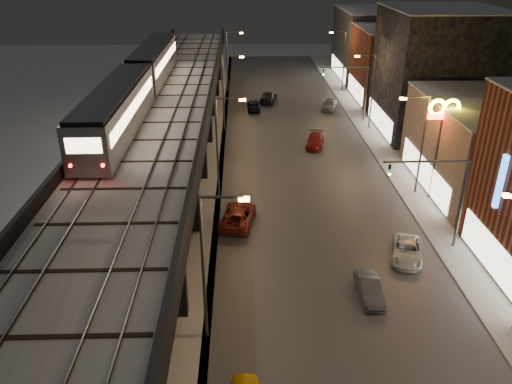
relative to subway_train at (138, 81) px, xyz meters
name	(u,v)px	position (x,y,z in m)	size (l,w,h in m)	color
road_surface	(305,176)	(16.00, -4.10, -8.41)	(17.00, 120.00, 0.06)	#46474D
sidewalk_right	(407,175)	(26.00, -4.10, -8.37)	(4.00, 120.00, 0.14)	#9FA1A8
under_viaduct_pavement	(166,178)	(2.50, -4.10, -8.41)	(11.00, 120.00, 0.06)	#9FA1A8
elevated_viaduct	(155,134)	(2.50, -7.26, -2.82)	(9.00, 100.00, 6.30)	black
viaduct_trackbed	(155,125)	(2.49, -7.13, -2.05)	(8.40, 100.00, 0.32)	#B2B7C1
viaduct_parapet_streetside	(206,119)	(6.85, -7.10, -1.59)	(0.30, 100.00, 1.10)	black
viaduct_parapet_far	(103,120)	(-1.85, -7.10, -1.59)	(0.30, 100.00, 1.10)	black
building_c	(495,146)	(32.49, -7.10, -4.36)	(12.20, 15.20, 8.16)	#7B6757
building_d	(437,73)	(32.49, 8.90, -1.36)	(12.20, 13.20, 14.16)	black
building_e	(400,65)	(32.49, 22.90, -3.36)	(12.20, 12.20, 10.16)	brown
building_f	(376,44)	(32.49, 36.90, -2.86)	(12.20, 16.20, 11.16)	#323234
streetlight_left_1	(208,260)	(8.07, -26.10, -3.20)	(2.57, 0.28, 9.00)	#38383A
streetlight_left_2	(220,141)	(8.07, -8.10, -3.20)	(2.57, 0.28, 9.00)	#38383A
streetlight_right_2	(420,139)	(25.23, -8.10, -3.20)	(2.56, 0.28, 9.00)	#38383A
streetlight_left_3	(226,88)	(8.07, 9.90, -3.20)	(2.57, 0.28, 9.00)	#38383A
streetlight_right_3	(371,87)	(25.23, 9.90, -3.20)	(2.56, 0.28, 9.00)	#38383A
streetlight_left_4	(229,58)	(8.07, 27.90, -3.20)	(2.57, 0.28, 9.00)	#38383A
streetlight_right_4	(343,57)	(25.23, 27.90, -3.20)	(2.56, 0.28, 9.00)	#38383A
traffic_light_rig_a	(448,193)	(24.34, -17.10, -3.94)	(6.10, 0.34, 7.00)	#38383A
traffic_light_rig_b	(357,87)	(24.34, 12.90, -3.94)	(6.10, 0.34, 7.00)	#38383A
subway_train	(138,81)	(0.00, 0.00, 0.00)	(3.06, 37.23, 3.66)	gray
car_mid_silver	(238,216)	(9.53, -13.21, -7.73)	(2.36, 5.12, 1.42)	maroon
car_mid_dark	(268,98)	(13.75, 21.95, -7.73)	(1.98, 4.87, 1.41)	black
car_far_white	(254,106)	(11.56, 18.01, -7.73)	(1.67, 4.15, 1.41)	black
car_onc_silver	(369,290)	(17.83, -22.85, -7.83)	(1.29, 3.71, 1.22)	#373A41
car_onc_dark	(407,252)	(21.53, -18.56, -7.83)	(2.02, 4.38, 1.22)	silver
car_onc_white	(315,141)	(18.05, 3.97, -7.80)	(1.78, 4.37, 1.27)	maroon
car_onc_red	(329,104)	(21.96, 18.12, -7.71)	(1.73, 4.29, 1.46)	gray
sign_mcdonalds	(442,120)	(26.50, -9.04, -1.26)	(2.66, 0.35, 9.00)	#38383A
sign_carwash	(509,192)	(27.00, -19.92, -2.51)	(1.62, 0.35, 8.41)	#38383A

